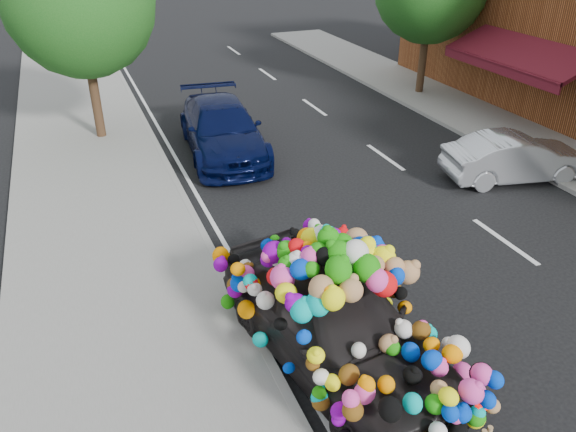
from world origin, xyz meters
name	(u,v)px	position (x,y,z in m)	size (l,w,h in m)	color
ground	(355,277)	(0.00, 0.00, 0.00)	(100.00, 100.00, 0.00)	black
sidewalk	(127,328)	(-4.30, 0.00, 0.06)	(4.00, 60.00, 0.12)	gray
kerb	(238,301)	(-2.35, 0.00, 0.07)	(0.15, 60.00, 0.13)	gray
footpath_far	(563,157)	(8.20, 3.00, 0.06)	(3.00, 40.00, 0.12)	gray
lane_markings	(504,241)	(3.60, 0.00, 0.01)	(6.00, 50.00, 0.01)	silver
tree_near_sidewalk	(79,1)	(-3.80, 9.50, 4.02)	(4.20, 4.20, 6.13)	#332114
plush_art_car	(335,302)	(-1.40, -1.91, 1.14)	(2.98, 5.10, 2.22)	black
navy_sedan	(222,129)	(-0.62, 7.01, 0.73)	(2.05, 5.05, 1.47)	black
silver_hatchback	(516,158)	(5.93, 2.47, 0.61)	(1.29, 3.70, 1.22)	#B8BBC1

